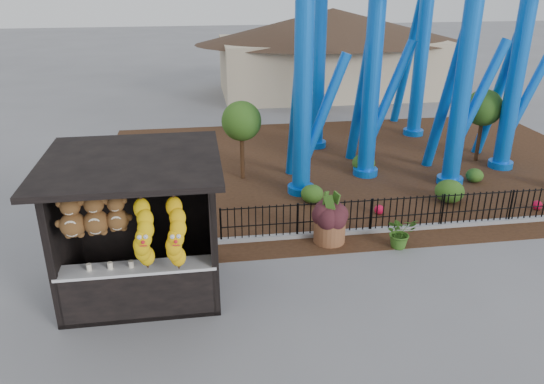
{
  "coord_description": "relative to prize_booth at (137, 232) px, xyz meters",
  "views": [
    {
      "loc": [
        -1.71,
        -9.17,
        6.56
      ],
      "look_at": [
        -0.1,
        1.5,
        2.0
      ],
      "focal_mm": 35.0,
      "sensor_mm": 36.0,
      "label": 1
    }
  ],
  "objects": [
    {
      "name": "curb",
      "position": [
        7.02,
        2.11,
        -1.48
      ],
      "size": [
        18.0,
        0.18,
        0.12
      ],
      "primitive_type": "cube",
      "color": "gray",
      "rests_on": "ground"
    },
    {
      "name": "landscaping",
      "position": [
        8.33,
        4.66,
        -1.23
      ],
      "size": [
        8.78,
        4.42,
        0.7
      ],
      "color": "#2C5218",
      "rests_on": "mulch_bed"
    },
    {
      "name": "pavilion",
      "position": [
        9.02,
        19.11,
        1.52
      ],
      "size": [
        15.0,
        15.0,
        4.8
      ],
      "color": "#BFAD8C",
      "rests_on": "ground"
    },
    {
      "name": "terracotta_planter",
      "position": [
        4.59,
        1.78,
        -1.22
      ],
      "size": [
        1.07,
        1.07,
        0.64
      ],
      "primitive_type": "cylinder",
      "rotation": [
        0.0,
        0.0,
        0.4
      ],
      "color": "brown",
      "rests_on": "ground"
    },
    {
      "name": "picket_fence",
      "position": [
        7.92,
        2.11,
        -1.04
      ],
      "size": [
        12.2,
        0.06,
        1.0
      ],
      "primitive_type": null,
      "color": "black",
      "rests_on": "ground"
    },
    {
      "name": "potted_plant",
      "position": [
        6.3,
        1.25,
        -1.12
      ],
      "size": [
        0.81,
        0.72,
        0.84
      ],
      "primitive_type": "imported",
      "rotation": [
        0.0,
        0.0,
        0.08
      ],
      "color": "#1C5C1B",
      "rests_on": "ground"
    },
    {
      "name": "prize_booth",
      "position": [
        0.0,
        0.0,
        0.0
      ],
      "size": [
        3.5,
        3.4,
        3.12
      ],
      "color": "black",
      "rests_on": "ground"
    },
    {
      "name": "mulch_bed",
      "position": [
        7.02,
        7.11,
        -1.53
      ],
      "size": [
        18.0,
        12.0,
        0.02
      ],
      "primitive_type": "cube",
      "color": "#331E11",
      "rests_on": "ground"
    },
    {
      "name": "ground",
      "position": [
        3.02,
        -0.89,
        -1.54
      ],
      "size": [
        120.0,
        120.0,
        0.0
      ],
      "primitive_type": "plane",
      "color": "slate",
      "rests_on": "ground"
    },
    {
      "name": "planter_foliage",
      "position": [
        4.59,
        1.78,
        -0.58
      ],
      "size": [
        0.7,
        0.7,
        0.64
      ],
      "primitive_type": "ellipsoid",
      "color": "#341419",
      "rests_on": "terracotta_planter"
    }
  ]
}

